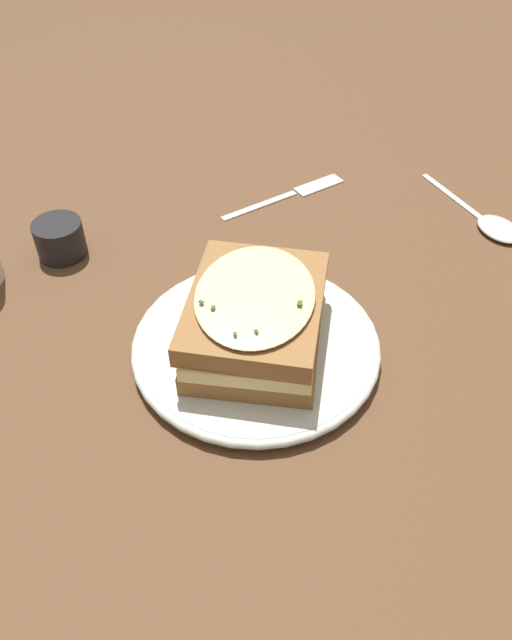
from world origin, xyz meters
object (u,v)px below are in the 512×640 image
condiment_pot (60,239)px  dinner_plate (256,345)px  sandwich (256,317)px  fork (295,192)px  spoon (494,225)px

condiment_pot → dinner_plate: bearing=155.6°
sandwich → condiment_pot: bearing=-24.5°
sandwich → condiment_pot: (0.24, -0.11, -0.03)m
fork → dinner_plate: bearing=-43.3°
sandwich → spoon: (-0.24, -0.25, -0.04)m
dinner_plate → sandwich: sandwich is taller
dinner_plate → fork: 0.28m
dinner_plate → spoon: (-0.24, -0.25, -0.00)m
fork → spoon: bearing=39.1°
sandwich → fork: size_ratio=1.14×
dinner_plate → fork: (0.00, -0.28, -0.01)m
dinner_plate → condiment_pot: (0.24, -0.11, 0.01)m
spoon → condiment_pot: condiment_pot is taller
dinner_plate → condiment_pot: condiment_pot is taller
fork → spoon: spoon is taller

